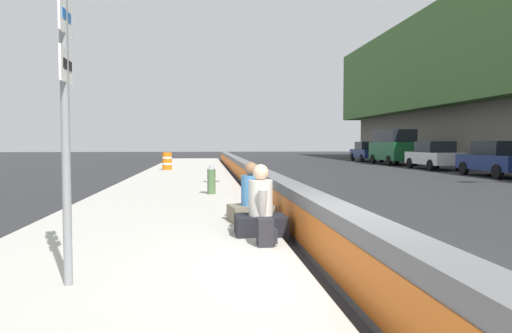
# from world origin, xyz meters

# --- Properties ---
(ground_plane) EXTENTS (160.00, 160.00, 0.00)m
(ground_plane) POSITION_xyz_m (0.00, 0.00, 0.00)
(ground_plane) COLOR #2B2B2D
(ground_plane) RESTS_ON ground
(sidewalk_strip) EXTENTS (80.00, 4.40, 0.14)m
(sidewalk_strip) POSITION_xyz_m (0.00, 2.65, 0.07)
(sidewalk_strip) COLOR #B5B2A8
(sidewalk_strip) RESTS_ON ground_plane
(jersey_barrier) EXTENTS (76.00, 0.45, 0.85)m
(jersey_barrier) POSITION_xyz_m (0.00, 0.00, 0.42)
(jersey_barrier) COLOR slate
(jersey_barrier) RESTS_ON ground_plane
(route_sign_post) EXTENTS (0.44, 0.09, 3.60)m
(route_sign_post) POSITION_xyz_m (-0.40, 3.09, 2.23)
(route_sign_post) COLOR gray
(route_sign_post) RESTS_ON sidewalk_strip
(fire_hydrant) EXTENTS (0.26, 0.46, 0.88)m
(fire_hydrant) POSITION_xyz_m (8.39, 1.47, 0.59)
(fire_hydrant) COLOR #47663D
(fire_hydrant) RESTS_ON sidewalk_strip
(seated_person_foreground) EXTENTS (0.73, 0.83, 1.15)m
(seated_person_foreground) POSITION_xyz_m (2.16, 0.75, 0.50)
(seated_person_foreground) COLOR black
(seated_person_foreground) RESTS_ON sidewalk_strip
(seated_person_middle) EXTENTS (0.82, 0.92, 1.13)m
(seated_person_middle) POSITION_xyz_m (3.48, 0.78, 0.49)
(seated_person_middle) COLOR #706651
(seated_person_middle) RESTS_ON sidewalk_strip
(backpack) EXTENTS (0.32, 0.28, 0.40)m
(backpack) POSITION_xyz_m (1.28, 0.78, 0.33)
(backpack) COLOR #232328
(backpack) RESTS_ON sidewalk_strip
(construction_barrel) EXTENTS (0.54, 0.54, 0.95)m
(construction_barrel) POSITION_xyz_m (21.09, 3.72, 0.62)
(construction_barrel) COLOR orange
(construction_barrel) RESTS_ON sidewalk_strip
(parked_car_fourth) EXTENTS (4.53, 2.01, 1.71)m
(parked_car_fourth) POSITION_xyz_m (15.84, -12.20, 0.86)
(parked_car_fourth) COLOR navy
(parked_car_fourth) RESTS_ON ground_plane
(parked_car_midline) EXTENTS (4.53, 2.00, 1.71)m
(parked_car_midline) POSITION_xyz_m (22.13, -12.17, 0.86)
(parked_car_midline) COLOR silver
(parked_car_midline) RESTS_ON ground_plane
(parked_car_far) EXTENTS (5.11, 2.13, 2.56)m
(parked_car_far) POSITION_xyz_m (28.50, -12.20, 1.35)
(parked_car_far) COLOR #145128
(parked_car_far) RESTS_ON ground_plane
(parked_car_farther) EXTENTS (4.56, 2.07, 1.71)m
(parked_car_farther) POSITION_xyz_m (34.53, -12.29, 0.86)
(parked_car_farther) COLOR navy
(parked_car_farther) RESTS_ON ground_plane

